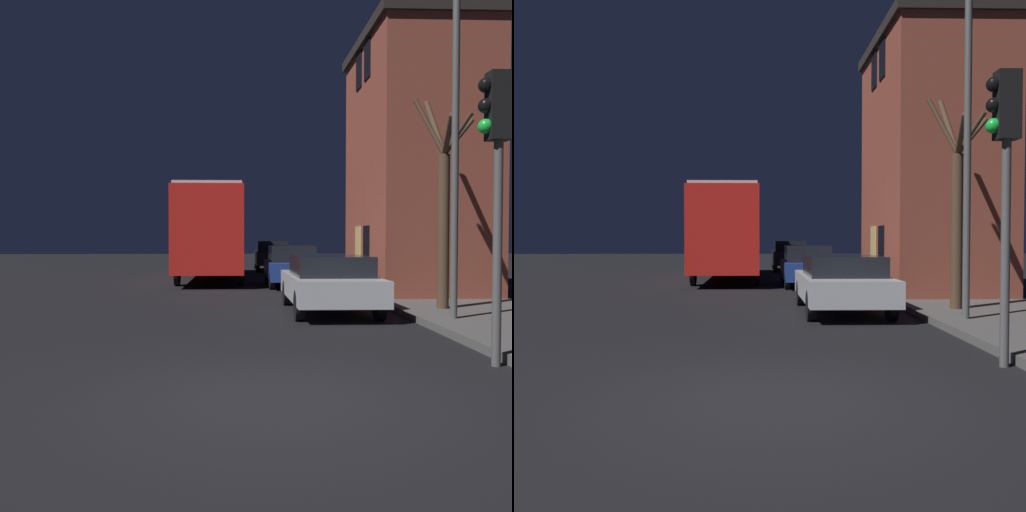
# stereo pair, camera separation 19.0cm
# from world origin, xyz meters

# --- Properties ---
(ground_plane) EXTENTS (120.00, 120.00, 0.00)m
(ground_plane) POSITION_xyz_m (0.00, 0.00, 0.00)
(ground_plane) COLOR black
(brick_building) EXTENTS (3.46, 5.57, 7.68)m
(brick_building) POSITION_xyz_m (5.07, 11.16, 4.00)
(brick_building) COLOR brown
(brick_building) RESTS_ON sidewalk
(streetlamp) EXTENTS (1.19, 0.43, 6.74)m
(streetlamp) POSITION_xyz_m (3.53, 4.97, 4.78)
(streetlamp) COLOR #4C4C4C
(streetlamp) RESTS_ON sidewalk
(traffic_light) EXTENTS (0.43, 0.24, 3.91)m
(traffic_light) POSITION_xyz_m (3.05, 1.43, 2.82)
(traffic_light) COLOR #4C4C4C
(traffic_light) RESTS_ON ground
(bare_tree) EXTENTS (1.33, 2.09, 4.87)m
(bare_tree) POSITION_xyz_m (4.25, 6.59, 2.47)
(bare_tree) COLOR #473323
(bare_tree) RESTS_ON sidewalk
(bus) EXTENTS (2.52, 10.48, 3.69)m
(bus) POSITION_xyz_m (-1.36, 18.19, 2.19)
(bus) COLOR red
(bus) RESTS_ON ground
(car_near_lane) EXTENTS (1.87, 4.37, 1.32)m
(car_near_lane) POSITION_xyz_m (1.76, 7.09, 0.71)
(car_near_lane) COLOR #B7BABF
(car_near_lane) RESTS_ON ground
(car_mid_lane) EXTENTS (1.71, 4.38, 1.47)m
(car_mid_lane) POSITION_xyz_m (1.60, 14.47, 0.75)
(car_mid_lane) COLOR navy
(car_mid_lane) RESTS_ON ground
(car_far_lane) EXTENTS (1.79, 4.46, 1.60)m
(car_far_lane) POSITION_xyz_m (1.56, 24.76, 0.84)
(car_far_lane) COLOR black
(car_far_lane) RESTS_ON ground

